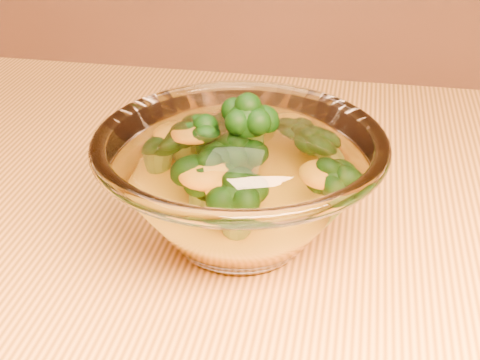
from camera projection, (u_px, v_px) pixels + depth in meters
name	position (u px, v px, depth m)	size (l,w,h in m)	color
glass_bowl	(240.00, 185.00, 0.45)	(0.19, 0.19, 0.09)	white
cheese_sauce	(240.00, 208.00, 0.46)	(0.11, 0.11, 0.03)	orange
broccoli_heap	(240.00, 162.00, 0.45)	(0.13, 0.12, 0.08)	black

